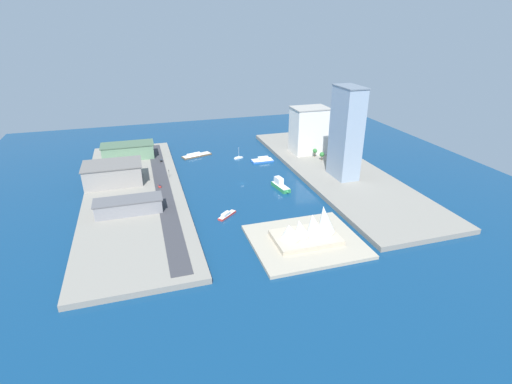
# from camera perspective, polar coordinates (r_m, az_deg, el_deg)

# --- Properties ---
(ground_plane) EXTENTS (440.00, 440.00, 0.00)m
(ground_plane) POSITION_cam_1_polar(r_m,az_deg,el_deg) (310.93, -2.01, 1.26)
(ground_plane) COLOR navy
(quay_west) EXTENTS (70.00, 240.00, 3.44)m
(quay_west) POSITION_cam_1_polar(r_m,az_deg,el_deg) (339.71, 11.66, 3.10)
(quay_west) COLOR gray
(quay_west) RESTS_ON ground_plane
(quay_east) EXTENTS (70.00, 240.00, 3.44)m
(quay_east) POSITION_cam_1_polar(r_m,az_deg,el_deg) (301.59, -17.45, -0.29)
(quay_east) COLOR gray
(quay_east) RESTS_ON ground_plane
(peninsula_point) EXTENTS (63.08, 55.34, 2.00)m
(peninsula_point) POSITION_cam_1_polar(r_m,az_deg,el_deg) (231.85, 7.27, -7.18)
(peninsula_point) COLOR #A89E89
(peninsula_point) RESTS_ON ground_plane
(road_strip) EXTENTS (11.43, 228.00, 0.15)m
(road_strip) POSITION_cam_1_polar(r_m,az_deg,el_deg) (300.96, -13.47, 0.50)
(road_strip) COLOR #38383D
(road_strip) RESTS_ON quay_east
(catamaran_blue) EXTENTS (20.85, 9.96, 3.82)m
(catamaran_blue) POSITION_cam_1_polar(r_m,az_deg,el_deg) (359.51, 0.99, 4.74)
(catamaran_blue) COLOR blue
(catamaran_blue) RESTS_ON ground_plane
(sailboat_small_white) EXTENTS (9.49, 5.74, 11.16)m
(sailboat_small_white) POSITION_cam_1_polar(r_m,az_deg,el_deg) (367.15, -2.59, 5.05)
(sailboat_small_white) COLOR white
(sailboat_small_white) RESTS_ON ground_plane
(tugboat_red) EXTENTS (14.34, 13.12, 3.27)m
(tugboat_red) POSITION_cam_1_polar(r_m,az_deg,el_deg) (259.59, -4.31, -3.36)
(tugboat_red) COLOR red
(tugboat_red) RESTS_ON ground_plane
(ferry_green_doubledeck) EXTENTS (9.37, 22.82, 8.27)m
(ferry_green_doubledeck) POSITION_cam_1_polar(r_m,az_deg,el_deg) (301.04, 3.59, 1.02)
(ferry_green_doubledeck) COLOR #2D8C4C
(ferry_green_doubledeck) RESTS_ON ground_plane
(barge_flat_brown) EXTENTS (29.27, 16.21, 3.15)m
(barge_flat_brown) POSITION_cam_1_polar(r_m,az_deg,el_deg) (377.36, -8.79, 5.36)
(barge_flat_brown) COLOR brown
(barge_flat_brown) RESTS_ON ground_plane
(hotel_broad_white) EXTENTS (32.97, 24.98, 42.71)m
(hotel_broad_white) POSITION_cam_1_polar(r_m,az_deg,el_deg) (372.62, 7.80, 8.99)
(hotel_broad_white) COLOR silver
(hotel_broad_white) RESTS_ON quay_west
(carpark_squat_concrete) EXTENTS (43.73, 29.03, 15.86)m
(carpark_squat_concrete) POSITION_cam_1_polar(r_m,az_deg,el_deg) (320.01, -20.23, 2.61)
(carpark_squat_concrete) COLOR gray
(carpark_squat_concrete) RESTS_ON quay_east
(terminal_long_green) EXTENTS (46.47, 21.89, 13.30)m
(terminal_long_green) POSITION_cam_1_polar(r_m,az_deg,el_deg) (375.67, -18.26, 5.77)
(terminal_long_green) COLOR slate
(terminal_long_green) RESTS_ON quay_east
(warehouse_low_gray) EXTENTS (43.75, 15.53, 9.69)m
(warehouse_low_gray) POSITION_cam_1_polar(r_m,az_deg,el_deg) (268.47, -18.17, -1.92)
(warehouse_low_gray) COLOR gray
(warehouse_low_gray) RESTS_ON quay_east
(tower_tall_glass) EXTENTS (16.41, 28.25, 71.54)m
(tower_tall_glass) POSITION_cam_1_polar(r_m,az_deg,el_deg) (313.05, 13.08, 8.41)
(tower_tall_glass) COLOR #8C9EB2
(tower_tall_glass) RESTS_ON quay_west
(suv_black) EXTENTS (2.04, 4.66, 1.71)m
(suv_black) POSITION_cam_1_polar(r_m,az_deg,el_deg) (359.21, -13.75, 4.52)
(suv_black) COLOR black
(suv_black) RESTS_ON road_strip
(pickup_red) EXTENTS (2.08, 5.04, 1.71)m
(pickup_red) POSITION_cam_1_polar(r_m,az_deg,el_deg) (304.20, -13.97, 0.89)
(pickup_red) COLOR black
(pickup_red) RESTS_ON road_strip
(van_white) EXTENTS (1.84, 4.84, 1.67)m
(van_white) POSITION_cam_1_polar(r_m,az_deg,el_deg) (286.38, -13.94, -0.60)
(van_white) COLOR black
(van_white) RESTS_ON road_strip
(traffic_light_waterfront) EXTENTS (0.36, 0.36, 6.50)m
(traffic_light_waterfront) POSITION_cam_1_polar(r_m,az_deg,el_deg) (319.99, -12.66, 2.85)
(traffic_light_waterfront) COLOR black
(traffic_light_waterfront) RESTS_ON quay_east
(opera_landmark) EXTENTS (37.82, 25.45, 21.46)m
(opera_landmark) POSITION_cam_1_polar(r_m,az_deg,el_deg) (228.47, 7.69, -5.46)
(opera_landmark) COLOR #BCAD93
(opera_landmark) RESTS_ON peninsula_point
(park_tree_cluster) EXTENTS (7.59, 22.58, 8.07)m
(park_tree_cluster) POSITION_cam_1_polar(r_m,az_deg,el_deg) (363.00, 8.73, 5.88)
(park_tree_cluster) COLOR brown
(park_tree_cluster) RESTS_ON quay_west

